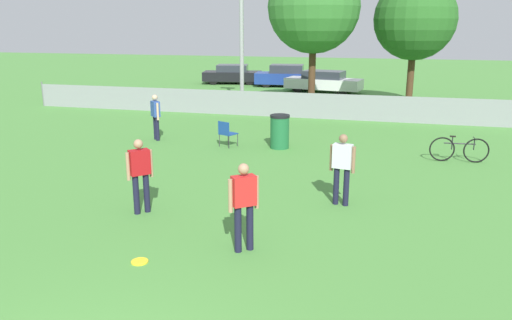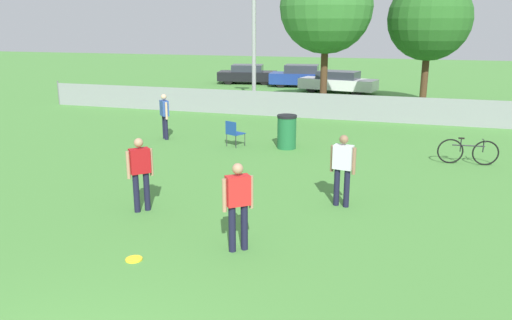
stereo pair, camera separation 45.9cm
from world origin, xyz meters
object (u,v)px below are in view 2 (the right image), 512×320
player_receiver_white (343,165)px  player_defender_red (238,201)px  player_thrower_red (140,169)px  folding_chair_sideline (234,132)px  trash_bin (287,132)px  parked_car_dark (248,74)px  parked_car_white (338,82)px  parked_car_blue (302,76)px  tree_far_right (430,19)px  tree_near_pole (326,7)px  bicycle_sideline (468,152)px  light_pole (254,14)px  frisbee_disc (134,259)px  spectator_in_blue (165,113)px

player_receiver_white → player_defender_red: bearing=-106.8°
player_thrower_red → folding_chair_sideline: size_ratio=1.88×
player_receiver_white → trash_bin: player_receiver_white is taller
parked_car_dark → parked_car_white: 7.36m
player_defender_red → trash_bin: (-1.03, 7.78, -0.39)m
parked_car_dark → parked_car_blue: parked_car_blue is taller
tree_far_right → parked_car_dark: 14.66m
player_defender_red → folding_chair_sideline: bearing=71.4°
tree_near_pole → parked_car_dark: bearing=124.7°
bicycle_sideline → light_pole: bearing=134.7°
parked_car_dark → parked_car_white: size_ratio=0.90×
bicycle_sideline → parked_car_dark: (-12.66, 17.92, 0.26)m
player_receiver_white → player_defender_red: size_ratio=1.00×
tree_near_pole → player_thrower_red: 14.51m
parked_car_blue → frisbee_disc: bearing=-89.9°
tree_far_right → parked_car_blue: 11.26m
folding_chair_sideline → parked_car_dark: size_ratio=0.20×
trash_bin → parked_car_dark: (-7.15, 17.58, 0.08)m
player_receiver_white → parked_car_white: 19.70m
folding_chair_sideline → light_pole: bearing=-52.8°
spectator_in_blue → bicycle_sideline: (9.98, -0.39, -0.55)m
player_receiver_white → light_pole: bearing=126.0°
light_pole → parked_car_blue: bearing=87.9°
player_thrower_red → folding_chair_sideline: (-0.11, 6.25, -0.45)m
tree_far_right → trash_bin: size_ratio=5.48×
tree_far_right → spectator_in_blue: (-8.81, -9.14, -3.27)m
folding_chair_sideline → spectator_in_blue: bearing=17.3°
player_thrower_red → parked_car_blue: bearing=47.5°
parked_car_blue → spectator_in_blue: bearing=-100.1°
parked_car_white → parked_car_blue: bearing=150.0°
parked_car_blue → bicycle_sideline: bearing=-68.9°
light_pole → tree_far_right: (7.85, 1.68, -0.23)m
bicycle_sideline → frisbee_disc: bearing=-130.3°
spectator_in_blue → tree_near_pole: bearing=-75.3°
tree_near_pole → spectator_in_blue: 9.34m
folding_chair_sideline → parked_car_white: 14.90m
parked_car_dark → player_thrower_red: bearing=-88.4°
player_thrower_red → parked_car_dark: 24.75m
frisbee_disc → parked_car_dark: (-6.57, 26.28, 0.63)m
tree_far_right → bicycle_sideline: 10.34m
light_pole → frisbee_disc: light_pole is taller
parked_car_white → player_defender_red: bearing=-76.3°
bicycle_sideline → folding_chair_sideline: bearing=175.4°
player_thrower_red → spectator_in_blue: player_thrower_red is taller
light_pole → player_defender_red: bearing=-73.5°
frisbee_disc → trash_bin: (0.58, 8.69, 0.55)m
tree_near_pole → parked_car_dark: 13.06m
parked_car_blue → parked_car_white: (2.72, -2.28, -0.04)m
tree_far_right → bicycle_sideline: size_ratio=3.59×
trash_bin → parked_car_blue: bearing=100.6°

